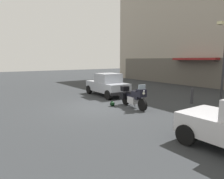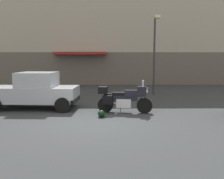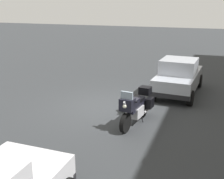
{
  "view_description": "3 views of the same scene",
  "coord_description": "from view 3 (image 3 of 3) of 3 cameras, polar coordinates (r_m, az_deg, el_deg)",
  "views": [
    {
      "loc": [
        9.19,
        -5.58,
        2.6
      ],
      "look_at": [
        0.13,
        0.87,
        0.94
      ],
      "focal_mm": 31.77,
      "sensor_mm": 36.0,
      "label": 1
    },
    {
      "loc": [
        0.52,
        -8.23,
        2.23
      ],
      "look_at": [
        0.64,
        0.77,
        1.08
      ],
      "focal_mm": 38.59,
      "sensor_mm": 36.0,
      "label": 2
    },
    {
      "loc": [
        10.04,
        3.95,
        4.04
      ],
      "look_at": [
        0.76,
        0.56,
        1.01
      ],
      "focal_mm": 45.37,
      "sensor_mm": 36.0,
      "label": 3
    }
  ],
  "objects": [
    {
      "name": "ground_plane",
      "position": [
        11.52,
        -1.32,
        -3.46
      ],
      "size": [
        80.0,
        80.0,
        0.0
      ],
      "primitive_type": "plane",
      "color": "#2D3033"
    },
    {
      "name": "helmet",
      "position": [
        11.01,
        2.16,
        -3.69
      ],
      "size": [
        0.28,
        0.28,
        0.28
      ],
      "primitive_type": "sphere",
      "color": "black",
      "rests_on": "ground"
    },
    {
      "name": "car_hatchback_near",
      "position": [
        13.3,
        13.27,
        2.54
      ],
      "size": [
        3.95,
        1.98,
        1.64
      ],
      "rotation": [
        0.0,
        0.0,
        3.08
      ],
      "color": "#9EA3AD",
      "rests_on": "ground"
    },
    {
      "name": "motorcycle",
      "position": [
        9.83,
        4.83,
        -3.35
      ],
      "size": [
        2.26,
        0.88,
        1.36
      ],
      "rotation": [
        0.0,
        0.0,
        -0.13
      ],
      "color": "black",
      "rests_on": "ground"
    }
  ]
}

